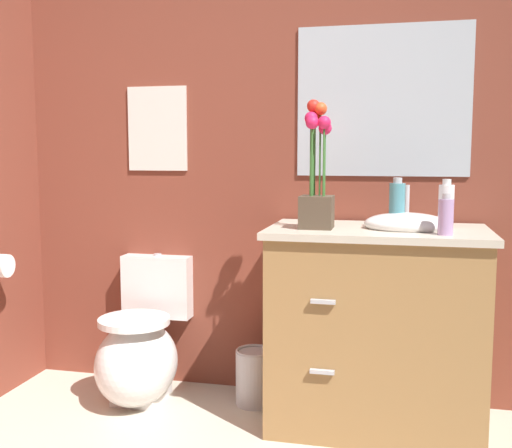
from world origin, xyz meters
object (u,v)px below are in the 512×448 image
toilet (141,352)px  wall_poster (157,129)px  trash_bin (254,376)px  wall_mirror (383,101)px  vanity_cabinet (376,326)px  lotion_bottle (446,206)px  soap_bottle (446,216)px  hand_wash_bottle (397,205)px  flower_vase (317,182)px

toilet → wall_poster: (0.00, 0.27, 1.09)m
trash_bin → wall_poster: (-0.55, 0.19, 1.19)m
wall_mirror → vanity_cabinet: bearing=-89.5°
vanity_cabinet → wall_mirror: (-0.00, 0.29, 0.99)m
lotion_bottle → soap_bottle: bearing=-94.0°
trash_bin → soap_bottle: bearing=-17.5°
hand_wash_bottle → lotion_bottle: bearing=7.1°
toilet → soap_bottle: 1.58m
hand_wash_bottle → wall_poster: size_ratio=0.51×
soap_bottle → trash_bin: bearing=162.5°
trash_bin → wall_poster: 1.33m
vanity_cabinet → hand_wash_bottle: (0.08, 0.01, 0.53)m
flower_vase → wall_mirror: 0.57m
wall_mirror → lotion_bottle: bearing=-42.2°
hand_wash_bottle → trash_bin: bearing=172.3°
vanity_cabinet → hand_wash_bottle: 0.54m
hand_wash_bottle → trash_bin: hand_wash_bottle is taller
vanity_cabinet → flower_vase: size_ratio=1.95×
trash_bin → wall_mirror: 1.45m
soap_bottle → hand_wash_bottle: hand_wash_bottle is taller
trash_bin → vanity_cabinet: bearing=-10.1°
soap_bottle → wall_mirror: 0.72m
toilet → wall_mirror: size_ratio=0.86×
soap_bottle → wall_poster: wall_poster is taller
vanity_cabinet → wall_poster: wall_poster is taller
lotion_bottle → hand_wash_bottle: size_ratio=0.97×
wall_poster → flower_vase: bearing=-22.4°
toilet → hand_wash_bottle: bearing=-0.6°
flower_vase → wall_poster: 0.97m
flower_vase → trash_bin: bearing=152.1°
lotion_bottle → trash_bin: 1.20m
toilet → vanity_cabinet: vanity_cabinet is taller
flower_vase → wall_poster: wall_poster is taller
hand_wash_bottle → trash_bin: 1.07m
flower_vase → trash_bin: (-0.31, 0.17, -0.95)m
vanity_cabinet → trash_bin: bearing=169.9°
vanity_cabinet → trash_bin: 0.66m
toilet → wall_mirror: wall_mirror is taller
hand_wash_bottle → trash_bin: (-0.65, 0.09, -0.85)m
flower_vase → soap_bottle: 0.55m
toilet → trash_bin: size_ratio=2.54×
lotion_bottle → wall_mirror: (-0.28, 0.26, 0.47)m
lotion_bottle → trash_bin: lotion_bottle is taller
lotion_bottle → wall_poster: wall_poster is taller
soap_bottle → lotion_bottle: (0.01, 0.20, 0.02)m
toilet → soap_bottle: soap_bottle is taller
flower_vase → wall_poster: bearing=157.6°
vanity_cabinet → soap_bottle: vanity_cabinet is taller
lotion_bottle → vanity_cabinet: bearing=-172.1°
toilet → vanity_cabinet: bearing=-1.3°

